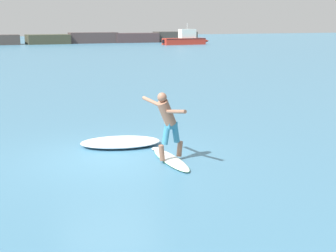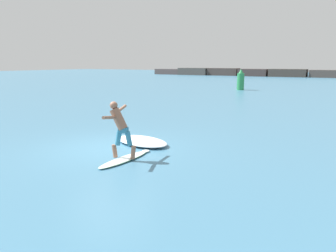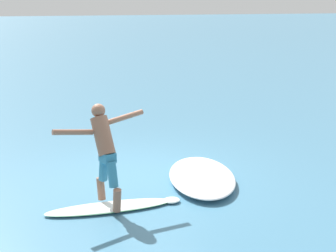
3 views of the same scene
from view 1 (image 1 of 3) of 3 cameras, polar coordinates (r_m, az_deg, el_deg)
ground_plane at (r=12.02m, az=-7.26°, el=-3.86°), size 200.00×200.00×0.00m
surfboard at (r=11.66m, az=0.28°, el=-4.08°), size 0.51×2.29×0.21m
surfer at (r=11.30m, az=-0.08°, el=0.76°), size 0.88×1.56×1.68m
fishing_boat_near_jetty at (r=69.70m, az=2.21°, el=10.52°), size 7.63×1.94×3.12m
wave_foam_at_tail at (r=13.12m, az=-5.81°, el=-1.96°), size 2.43×1.69×0.20m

